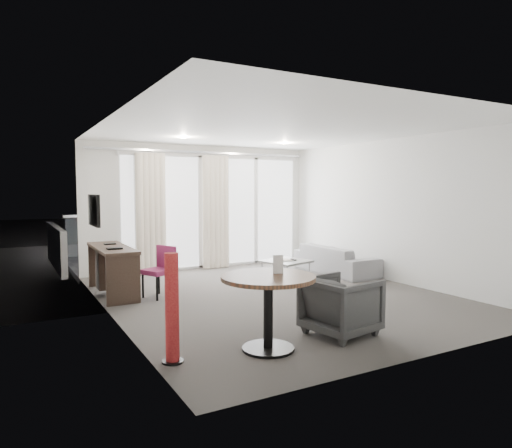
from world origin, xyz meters
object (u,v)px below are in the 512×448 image
round_table (268,313)px  coffee_table (286,269)px  desk_chair (158,272)px  sofa (335,259)px  rattan_chair_a (238,240)px  tub_armchair (341,306)px  red_lamp (172,308)px  rattan_chair_b (231,239)px  desk (112,271)px

round_table → coffee_table: round_table is taller
desk_chair → sofa: (3.74, 0.30, -0.12)m
sofa → rattan_chair_a: (-0.83, 2.73, 0.17)m
desk_chair → tub_armchair: (1.31, -2.82, -0.06)m
red_lamp → tub_armchair: (1.99, -0.12, -0.20)m
red_lamp → rattan_chair_b: size_ratio=1.40×
red_lamp → tub_armchair: bearing=-3.4°
desk → desk_chair: bearing=-43.6°
desk_chair → rattan_chair_b: 4.96m
round_table → red_lamp: 1.01m
red_lamp → rattan_chair_a: red_lamp is taller
tub_armchair → rattan_chair_a: bearing=-24.9°
coffee_table → sofa: size_ratio=0.40×
rattan_chair_a → rattan_chair_b: (0.22, 0.82, -0.07)m
red_lamp → rattan_chair_a: 6.76m
tub_armchair → rattan_chair_a: rattan_chair_a is taller
sofa → red_lamp: bearing=124.2°
desk_chair → red_lamp: size_ratio=0.74×
desk → rattan_chair_b: bearing=41.7°
tub_armchair → rattan_chair_a: 6.06m
sofa → rattan_chair_a: rattan_chair_a is taller
desk_chair → sofa: size_ratio=0.42×
desk_chair → sofa: desk_chair is taller
sofa → rattan_chair_b: (-0.61, 3.56, 0.10)m
round_table → sofa: size_ratio=0.52×
rattan_chair_a → desk_chair: bearing=-129.4°
red_lamp → rattan_chair_a: bearing=58.0°
round_table → sofa: 4.65m
desk_chair → tub_armchair: desk_chair is taller
desk_chair → red_lamp: 2.79m
desk → coffee_table: desk is taller
red_lamp → rattan_chair_b: (3.80, 6.55, -0.15)m
round_table → tub_armchair: 1.00m
desk → sofa: desk is taller
coffee_table → rattan_chair_b: rattan_chair_b is taller
rattan_chair_a → red_lamp: bearing=-117.5°
tub_armchair → coffee_table: tub_armchair is taller
red_lamp → tub_armchair: size_ratio=1.44×
tub_armchair → rattan_chair_a: size_ratio=0.82×
desk → sofa: size_ratio=0.86×
round_table → rattan_chair_b: round_table is taller
desk → rattan_chair_a: 4.28m
round_table → rattan_chair_b: 7.27m
round_table → sofa: (3.42, 3.15, -0.12)m
desk → rattan_chair_b: size_ratio=2.13×
round_table → rattan_chair_a: 6.43m
round_table → rattan_chair_b: bearing=67.2°
desk → tub_armchair: size_ratio=2.20×
desk → tub_armchair: (1.89, -3.37, -0.04)m
desk_chair → rattan_chair_a: 4.20m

